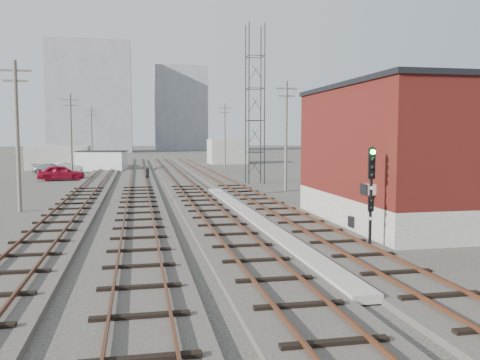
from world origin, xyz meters
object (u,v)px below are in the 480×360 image
object	(u,v)px
signal_mast	(371,189)
switch_stand	(147,173)
car_red	(61,173)
site_trailer	(102,161)
car_silver	(66,168)
car_grey	(51,169)

from	to	relation	value
signal_mast	switch_stand	distance (m)	36.01
signal_mast	car_red	xyz separation A→B (m)	(-16.91, 35.48, -1.65)
signal_mast	site_trailer	world-z (taller)	signal_mast
signal_mast	car_red	size ratio (longest dim) A/B	0.89
signal_mast	switch_stand	size ratio (longest dim) A/B	3.07
signal_mast	site_trailer	bearing A→B (deg)	105.66
signal_mast	site_trailer	size ratio (longest dim) A/B	0.61
car_silver	car_grey	distance (m)	2.22
car_grey	car_silver	bearing A→B (deg)	-26.13
switch_stand	car_silver	size ratio (longest dim) A/B	0.34
site_trailer	car_red	world-z (taller)	site_trailer
site_trailer	switch_stand	bearing A→B (deg)	-53.88
site_trailer	car_red	xyz separation A→B (m)	(-3.08, -13.83, -0.54)
signal_mast	car_grey	size ratio (longest dim) A/B	0.95
car_silver	switch_stand	bearing A→B (deg)	-132.63
signal_mast	car_grey	world-z (taller)	signal_mast
switch_stand	site_trailer	bearing A→B (deg)	102.63
switch_stand	car_red	size ratio (longest dim) A/B	0.29
switch_stand	site_trailer	distance (m)	15.37
car_red	car_grey	size ratio (longest dim) A/B	1.07
site_trailer	car_grey	size ratio (longest dim) A/B	1.55
car_red	car_silver	world-z (taller)	car_red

